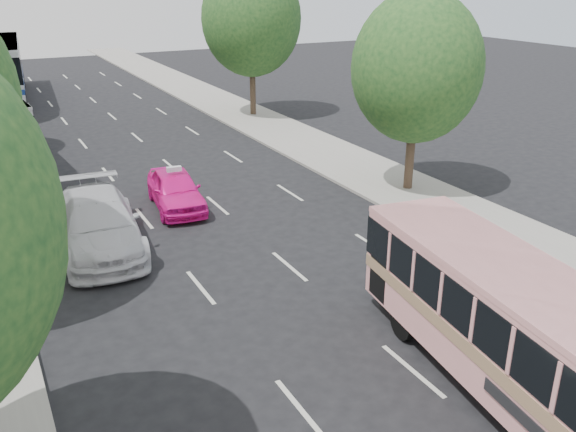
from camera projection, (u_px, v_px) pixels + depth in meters
ground at (329, 339)px, 15.09m from camera, size 120.00×120.00×0.00m
sidewalk_right at (274, 129)px, 35.17m from camera, size 4.00×90.00×0.12m
tree_right_near at (420, 63)px, 23.48m from camera, size 5.10×5.10×7.95m
tree_right_far at (253, 14)px, 36.41m from camera, size 6.00×6.00×9.35m
pink_bus at (517, 322)px, 12.45m from camera, size 3.47×9.22×2.87m
pink_taxi at (176, 190)px, 23.26m from camera, size 2.21×4.47×1.47m
white_pickup at (99, 223)px, 19.73m from camera, size 3.01×6.27×1.76m
taxi_roof_sign at (174, 169)px, 22.95m from camera, size 0.57×0.24×0.18m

